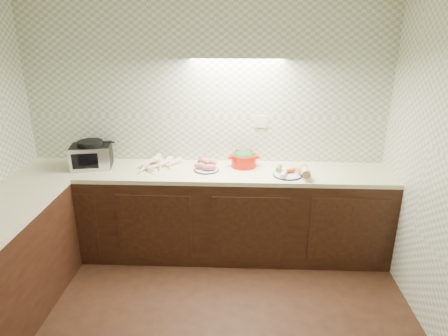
{
  "coord_description": "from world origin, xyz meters",
  "views": [
    {
      "loc": [
        0.35,
        -2.11,
        2.26
      ],
      "look_at": [
        0.2,
        1.25,
        1.02
      ],
      "focal_mm": 32.0,
      "sensor_mm": 36.0,
      "label": 1
    }
  ],
  "objects_px": {
    "toaster_oven": "(91,155)",
    "onion_bowl": "(204,162)",
    "dutch_oven": "(244,158)",
    "parsnip_pile": "(160,165)",
    "sweet_potato_plate": "(207,166)",
    "veg_plate": "(294,171)"
  },
  "relations": [
    {
      "from": "toaster_oven",
      "to": "veg_plate",
      "type": "height_order",
      "value": "toaster_oven"
    },
    {
      "from": "onion_bowl",
      "to": "veg_plate",
      "type": "relative_size",
      "value": 0.4
    },
    {
      "from": "parsnip_pile",
      "to": "onion_bowl",
      "type": "xyz_separation_m",
      "value": [
        0.43,
        0.08,
        0.01
      ]
    },
    {
      "from": "toaster_oven",
      "to": "onion_bowl",
      "type": "bearing_deg",
      "value": -6.98
    },
    {
      "from": "toaster_oven",
      "to": "onion_bowl",
      "type": "height_order",
      "value": "toaster_oven"
    },
    {
      "from": "sweet_potato_plate",
      "to": "veg_plate",
      "type": "relative_size",
      "value": 0.71
    },
    {
      "from": "parsnip_pile",
      "to": "veg_plate",
      "type": "height_order",
      "value": "veg_plate"
    },
    {
      "from": "onion_bowl",
      "to": "veg_plate",
      "type": "distance_m",
      "value": 0.89
    },
    {
      "from": "onion_bowl",
      "to": "veg_plate",
      "type": "height_order",
      "value": "veg_plate"
    },
    {
      "from": "onion_bowl",
      "to": "dutch_oven",
      "type": "bearing_deg",
      "value": 1.41
    },
    {
      "from": "sweet_potato_plate",
      "to": "onion_bowl",
      "type": "bearing_deg",
      "value": 107.07
    },
    {
      "from": "dutch_oven",
      "to": "onion_bowl",
      "type": "bearing_deg",
      "value": 174.58
    },
    {
      "from": "sweet_potato_plate",
      "to": "dutch_oven",
      "type": "distance_m",
      "value": 0.38
    },
    {
      "from": "toaster_oven",
      "to": "sweet_potato_plate",
      "type": "height_order",
      "value": "toaster_oven"
    },
    {
      "from": "dutch_oven",
      "to": "veg_plate",
      "type": "distance_m",
      "value": 0.53
    },
    {
      "from": "toaster_oven",
      "to": "veg_plate",
      "type": "distance_m",
      "value": 1.98
    },
    {
      "from": "toaster_oven",
      "to": "onion_bowl",
      "type": "xyz_separation_m",
      "value": [
        1.1,
        0.07,
        -0.09
      ]
    },
    {
      "from": "sweet_potato_plate",
      "to": "toaster_oven",
      "type": "bearing_deg",
      "value": 178.09
    },
    {
      "from": "toaster_oven",
      "to": "parsnip_pile",
      "type": "relative_size",
      "value": 0.99
    },
    {
      "from": "veg_plate",
      "to": "toaster_oven",
      "type": "bearing_deg",
      "value": 175.69
    },
    {
      "from": "toaster_oven",
      "to": "dutch_oven",
      "type": "distance_m",
      "value": 1.5
    },
    {
      "from": "parsnip_pile",
      "to": "toaster_oven",
      "type": "bearing_deg",
      "value": 179.58
    }
  ]
}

